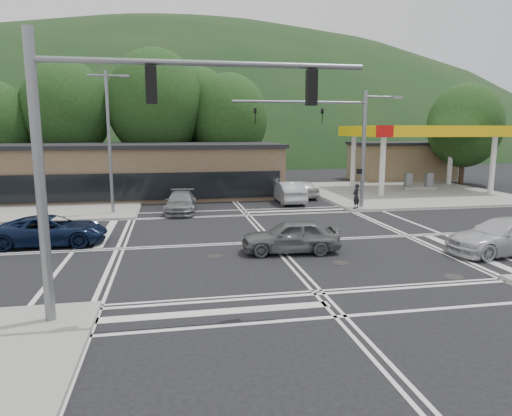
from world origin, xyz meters
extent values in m
plane|color=black|center=(0.00, 0.00, 0.00)|extent=(120.00, 120.00, 0.00)
cube|color=gray|center=(15.00, 15.00, 0.07)|extent=(16.00, 16.00, 0.15)
cube|color=gray|center=(-15.00, 15.00, 0.07)|extent=(16.00, 16.00, 0.15)
cylinder|color=silver|center=(12.00, 13.00, 2.50)|extent=(0.44, 0.44, 5.00)
cylinder|color=silver|center=(12.00, 19.00, 2.50)|extent=(0.44, 0.44, 5.00)
cylinder|color=silver|center=(22.00, 13.00, 2.50)|extent=(0.44, 0.44, 5.00)
cylinder|color=silver|center=(22.00, 19.00, 2.50)|extent=(0.44, 0.44, 5.00)
cube|color=silver|center=(17.00, 16.00, 5.30)|extent=(12.00, 8.00, 0.60)
cube|color=yellow|center=(17.00, 12.00, 5.30)|extent=(12.20, 0.25, 0.90)
cube|color=yellow|center=(17.00, 20.00, 5.30)|extent=(12.20, 0.25, 0.90)
cube|color=yellow|center=(11.00, 16.00, 5.30)|extent=(0.25, 8.20, 0.90)
cube|color=yellow|center=(23.00, 16.00, 5.30)|extent=(0.25, 8.20, 0.90)
cube|color=red|center=(11.50, 11.85, 5.30)|extent=(1.40, 0.12, 0.90)
cube|color=gray|center=(17.00, 16.00, 0.25)|extent=(3.00, 1.00, 0.30)
cube|color=slate|center=(16.00, 16.00, 0.95)|extent=(0.60, 0.50, 1.30)
cube|color=slate|center=(18.00, 16.00, 0.95)|extent=(0.60, 0.50, 1.30)
cube|color=#846B4F|center=(20.00, 25.00, 1.90)|extent=(10.00, 6.00, 3.80)
cube|color=brown|center=(-8.00, 17.00, 2.00)|extent=(24.00, 8.00, 4.00)
ellipsoid|color=#173418|center=(0.00, 90.00, 0.00)|extent=(252.00, 126.00, 140.00)
cylinder|color=#382619|center=(-14.00, 24.00, 2.42)|extent=(0.50, 0.50, 4.84)
ellipsoid|color=black|center=(-14.00, 24.00, 7.15)|extent=(8.00, 8.00, 9.20)
cylinder|color=#382619|center=(-6.00, 24.00, 2.64)|extent=(0.50, 0.50, 5.28)
ellipsoid|color=black|center=(-6.00, 24.00, 7.80)|extent=(9.00, 9.00, 10.35)
cylinder|color=#382619|center=(1.00, 24.00, 2.20)|extent=(0.50, 0.50, 4.40)
ellipsoid|color=black|center=(1.00, 24.00, 6.50)|extent=(7.60, 7.60, 8.74)
cylinder|color=#382619|center=(-2.00, 28.00, 2.42)|extent=(0.50, 0.50, 4.84)
ellipsoid|color=black|center=(-2.00, 28.00, 7.15)|extent=(8.40, 8.40, 9.66)
cylinder|color=#382619|center=(24.00, 20.00, 1.98)|extent=(0.50, 0.50, 3.96)
ellipsoid|color=black|center=(24.00, 20.00, 5.85)|extent=(7.20, 7.20, 8.28)
cylinder|color=slate|center=(-8.50, 9.00, 4.50)|extent=(0.20, 0.20, 9.00)
cylinder|color=slate|center=(-8.50, 9.00, 8.70)|extent=(2.20, 0.12, 0.12)
cube|color=slate|center=(-7.40, 9.00, 8.70)|extent=(0.60, 0.25, 0.15)
cylinder|color=slate|center=(8.20, 8.20, 4.00)|extent=(0.28, 0.28, 8.00)
cylinder|color=slate|center=(3.70, 8.20, 7.20)|extent=(9.00, 0.16, 0.16)
imported|color=black|center=(5.20, 8.20, 6.30)|extent=(0.16, 0.20, 1.00)
imported|color=black|center=(0.70, 8.20, 6.30)|extent=(0.16, 0.20, 1.00)
cylinder|color=slate|center=(9.40, 8.20, 7.60)|extent=(2.40, 0.12, 0.12)
cube|color=slate|center=(10.50, 8.20, 7.60)|extent=(0.70, 0.30, 0.15)
cube|color=black|center=(7.95, 8.20, 2.60)|extent=(0.25, 0.30, 0.35)
cylinder|color=slate|center=(-8.20, -8.20, 4.00)|extent=(0.28, 0.28, 8.00)
cylinder|color=slate|center=(-3.70, -8.20, 7.20)|extent=(9.00, 0.16, 0.16)
cube|color=black|center=(-5.20, -8.20, 6.60)|extent=(0.30, 0.25, 1.00)
cube|color=black|center=(-0.70, -8.20, 6.60)|extent=(0.30, 0.25, 1.00)
imported|color=#0B1633|center=(-10.42, 1.41, 0.70)|extent=(5.11, 2.43, 1.41)
imported|color=#5B5E60|center=(0.41, -2.00, 0.74)|extent=(4.49, 2.13, 1.48)
imported|color=silver|center=(9.63, -3.88, 0.77)|extent=(5.47, 2.61, 1.54)
imported|color=#979A9E|center=(3.86, 11.65, 0.81)|extent=(1.80, 4.95, 1.62)
imported|color=#B4B5B0|center=(5.50, 14.00, 0.71)|extent=(2.30, 4.40, 1.43)
imported|color=slate|center=(-4.17, 9.00, 0.68)|extent=(2.34, 4.87, 1.37)
imported|color=black|center=(7.50, 7.50, 1.00)|extent=(0.74, 0.69, 1.70)
camera|label=1|loc=(-4.76, -21.16, 5.41)|focal=32.00mm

